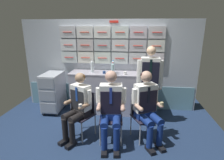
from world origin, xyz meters
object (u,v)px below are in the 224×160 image
object	(u,v)px
water_bottle_blue_cap	(149,67)
crew_member_by_counter	(147,104)
crew_member_right	(111,105)
coffee_cup_white	(104,72)
folding_chair_right	(111,112)
service_trolley	(53,91)
crew_member_left	(78,104)
folding_chair_left	(85,109)
crew_member_standing	(149,80)
folding_chair_by_counter	(142,111)
snack_banana	(141,73)

from	to	relation	value
water_bottle_blue_cap	crew_member_by_counter	bearing A→B (deg)	-94.57
crew_member_right	coffee_cup_white	size ratio (longest dim) A/B	20.14
folding_chair_right	crew_member_by_counter	bearing A→B (deg)	-2.41
service_trolley	coffee_cup_white	distance (m)	1.32
crew_member_by_counter	crew_member_left	bearing A→B (deg)	-177.44
service_trolley	folding_chair_left	xyz separation A→B (m)	(0.99, -0.86, 0.00)
crew_member_by_counter	crew_member_standing	size ratio (longest dim) A/B	0.78
crew_member_left	folding_chair_right	distance (m)	0.61
folding_chair_left	coffee_cup_white	bearing A→B (deg)	75.52
folding_chair_right	crew_member_by_counter	world-z (taller)	crew_member_by_counter
folding_chair_right	crew_member_right	world-z (taller)	crew_member_right
service_trolley	water_bottle_blue_cap	bearing A→B (deg)	7.78
water_bottle_blue_cap	crew_member_standing	bearing A→B (deg)	-92.46
crew_member_by_counter	folding_chair_right	bearing A→B (deg)	177.59
folding_chair_right	crew_member_standing	distance (m)	1.04
crew_member_right	folding_chair_by_counter	xyz separation A→B (m)	(0.54, 0.27, -0.20)
coffee_cup_white	crew_member_left	bearing A→B (deg)	-106.47
water_bottle_blue_cap	crew_member_left	bearing A→B (deg)	-135.02
folding_chair_left	crew_member_left	world-z (taller)	crew_member_left
service_trolley	crew_member_by_counter	xyz separation A→B (m)	(2.13, -0.95, 0.19)
crew_member_by_counter	snack_banana	distance (m)	1.13
folding_chair_right	crew_member_standing	xyz separation A→B (m)	(0.70, 0.62, 0.45)
crew_member_left	folding_chair_right	bearing A→B (deg)	7.86
crew_member_right	coffee_cup_white	xyz separation A→B (m)	(-0.29, 1.12, 0.29)
service_trolley	snack_banana	world-z (taller)	snack_banana
crew_member_left	crew_member_by_counter	world-z (taller)	crew_member_by_counter
crew_member_by_counter	crew_member_standing	bearing A→B (deg)	83.42
water_bottle_blue_cap	snack_banana	distance (m)	0.27
folding_chair_right	crew_member_by_counter	distance (m)	0.66
service_trolley	folding_chair_right	distance (m)	1.76
crew_member_right	crew_member_by_counter	bearing A→B (deg)	11.88
folding_chair_left	folding_chair_by_counter	bearing A→B (deg)	2.80
folding_chair_right	crew_member_standing	world-z (taller)	crew_member_standing
folding_chair_left	crew_member_right	size ratio (longest dim) A/B	0.64
service_trolley	crew_member_standing	bearing A→B (deg)	-8.01
crew_member_by_counter	folding_chair_left	bearing A→B (deg)	175.52
crew_member_right	crew_member_by_counter	world-z (taller)	crew_member_right
crew_member_standing	snack_banana	xyz separation A→B (m)	(-0.16, 0.44, 0.03)
folding_chair_left	crew_member_standing	size ratio (longest dim) A/B	0.51
coffee_cup_white	folding_chair_right	bearing A→B (deg)	-74.01
water_bottle_blue_cap	folding_chair_left	bearing A→B (deg)	-136.62
folding_chair_right	coffee_cup_white	xyz separation A→B (m)	(-0.28, 0.96, 0.49)
crew_member_right	crew_member_by_counter	distance (m)	0.63
crew_member_standing	water_bottle_blue_cap	bearing A→B (deg)	87.54
folding_chair_left	water_bottle_blue_cap	size ratio (longest dim) A/B	3.52
crew_member_right	crew_member_standing	world-z (taller)	crew_member_standing
crew_member_right	crew_member_by_counter	xyz separation A→B (m)	(0.61, 0.13, -0.01)
crew_member_right	crew_member_standing	size ratio (longest dim) A/B	0.79
water_bottle_blue_cap	folding_chair_right	bearing A→B (deg)	-120.62
crew_member_right	coffee_cup_white	world-z (taller)	crew_member_right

